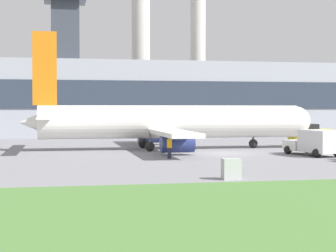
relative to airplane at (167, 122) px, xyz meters
name	(u,v)px	position (x,y,z in m)	size (l,w,h in m)	color
ground_plane	(226,154)	(3.90, -5.81, -2.49)	(400.00, 400.00, 0.00)	gray
terminal_building	(153,97)	(3.24, 27.39, 2.98)	(61.53, 10.57, 21.46)	#9EA3AD
smokestack_left	(141,15)	(4.79, 49.69, 18.13)	(3.77, 3.77, 40.94)	beige
smokestack_right	(198,23)	(16.51, 53.95, 17.76)	(3.34, 3.34, 40.23)	beige
airplane	(167,122)	(0.00, 0.00, 0.00)	(27.54, 23.98, 10.64)	white
pushback_tug	(310,136)	(14.79, 1.11, -1.46)	(4.15, 2.99, 2.25)	yellow
fuel_truck	(315,143)	(10.33, -9.28, -1.46)	(3.42, 5.67, 2.09)	white
ground_crew_person	(169,147)	(-1.68, -9.59, -1.63)	(0.53, 0.53, 1.70)	#23283D
traffic_cone_near_nose	(312,150)	(10.82, -7.72, -2.19)	(0.47, 0.47, 0.66)	black
traffic_cone_wingtip	(312,149)	(11.34, -6.52, -2.16)	(0.50, 0.50, 0.73)	black
utility_cabinet	(231,169)	(-0.85, -22.42, -1.93)	(0.97, 0.66, 1.12)	#B2B7B2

